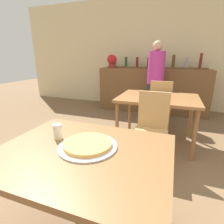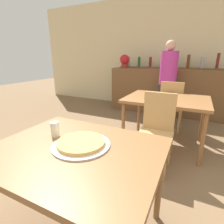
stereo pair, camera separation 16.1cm
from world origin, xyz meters
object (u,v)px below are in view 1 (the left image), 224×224
Objects in this scene: chair_far_side_front at (152,125)px; pizza_tray at (88,145)px; cheese_shaker at (58,131)px; person_standing at (155,79)px; potted_plant at (112,60)px; chair_far_side_back at (161,102)px.

chair_far_side_front is 1.17m from pizza_tray.
chair_far_side_front reaches higher than cheese_shaker.
cheese_shaker is 0.07× the size of person_standing.
person_standing is at bearing 95.90° from chair_far_side_front.
person_standing reaches higher than potted_plant.
cheese_shaker is at bearing 76.23° from chair_far_side_back.
potted_plant is (-1.17, 0.53, 0.36)m from person_standing.
person_standing is (-0.18, 1.77, 0.36)m from chair_far_side_front.
cheese_shaker is (-0.56, -2.29, 0.28)m from chair_far_side_back.
person_standing is (-0.18, 0.55, 0.36)m from chair_far_side_back.
chair_far_side_back is 2.37m from cheese_shaker.
cheese_shaker reaches higher than pizza_tray.
chair_far_side_back is 2.36m from pizza_tray.
pizza_tray is at bearing -8.20° from cheese_shaker.
chair_far_side_back is at bearing 90.00° from chair_far_side_front.
person_standing reaches higher than chair_far_side_back.
chair_far_side_front is 1.00× the size of chair_far_side_back.
cheese_shaker is 0.35× the size of potted_plant.
chair_far_side_front is 1.22m from chair_far_side_back.
pizza_tray is (-0.29, -2.33, 0.23)m from chair_far_side_back.
cheese_shaker is 3.49m from potted_plant.
cheese_shaker is at bearing -117.60° from chair_far_side_front.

